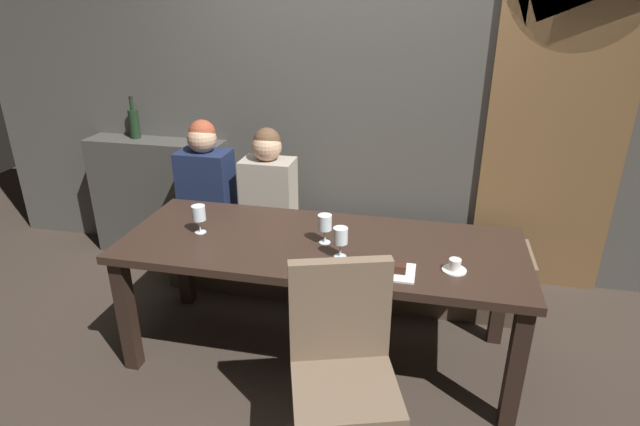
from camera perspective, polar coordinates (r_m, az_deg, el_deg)
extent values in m
plane|color=#382D26|center=(3.22, 0.07, -15.11)|extent=(9.00, 9.00, 0.00)
cube|color=#4C4944|center=(3.76, 4.24, 15.53)|extent=(6.00, 0.12, 3.00)
cube|color=brown|center=(3.83, 24.41, 6.78)|extent=(0.90, 0.05, 2.10)
cube|color=#413E3A|center=(4.36, -17.13, 1.69)|extent=(1.10, 0.28, 0.95)
cube|color=black|center=(3.11, -20.61, -10.50)|extent=(0.08, 0.08, 0.69)
cube|color=black|center=(2.73, 20.81, -15.80)|extent=(0.08, 0.08, 0.69)
cube|color=black|center=(3.63, -14.84, -4.72)|extent=(0.08, 0.08, 0.69)
cube|color=black|center=(3.30, 19.38, -8.25)|extent=(0.08, 0.08, 0.69)
cube|color=#302119|center=(2.84, 0.07, -3.65)|extent=(2.20, 0.84, 0.04)
cube|color=#4A3C2E|center=(3.70, 2.42, -6.37)|extent=(2.50, 0.40, 0.35)
cube|color=brown|center=(3.59, 2.48, -3.25)|extent=(2.50, 0.44, 0.10)
cylinder|color=#302119|center=(2.61, -0.77, -20.03)|extent=(0.04, 0.04, 0.42)
cylinder|color=#302119|center=(2.57, 7.62, -21.05)|extent=(0.04, 0.04, 0.42)
cube|color=brown|center=(2.29, 2.76, -19.12)|extent=(0.55, 0.55, 0.08)
cube|color=brown|center=(2.26, 2.22, -10.63)|extent=(0.44, 0.19, 0.48)
cube|color=#192342|center=(3.74, -12.46, 2.65)|extent=(0.36, 0.24, 0.54)
sphere|color=tan|center=(3.63, -12.95, 8.04)|extent=(0.20, 0.20, 0.20)
sphere|color=brown|center=(3.63, -12.94, 8.62)|extent=(0.18, 0.18, 0.18)
cube|color=#9E9384|center=(3.61, -5.69, 2.05)|extent=(0.36, 0.24, 0.50)
sphere|color=tan|center=(3.50, -5.91, 7.31)|extent=(0.20, 0.20, 0.20)
sphere|color=brown|center=(3.50, -5.88, 7.91)|extent=(0.18, 0.18, 0.18)
cylinder|color=black|center=(4.30, -19.87, 9.23)|extent=(0.08, 0.08, 0.22)
cylinder|color=black|center=(4.27, -20.15, 11.24)|extent=(0.03, 0.03, 0.09)
cylinder|color=black|center=(4.26, -20.25, 11.94)|extent=(0.03, 0.03, 0.02)
cylinder|color=silver|center=(2.68, 2.24, -4.81)|extent=(0.06, 0.06, 0.00)
cylinder|color=silver|center=(2.66, 2.25, -4.06)|extent=(0.01, 0.01, 0.07)
cylinder|color=silver|center=(2.62, 2.28, -2.51)|extent=(0.08, 0.08, 0.08)
cylinder|color=silver|center=(3.01, -13.08, -2.08)|extent=(0.06, 0.06, 0.00)
cylinder|color=silver|center=(3.00, -13.15, -1.39)|extent=(0.01, 0.01, 0.07)
cylinder|color=silver|center=(2.97, -13.29, 0.01)|extent=(0.08, 0.08, 0.08)
cylinder|color=gold|center=(2.97, -13.25, -0.32)|extent=(0.07, 0.07, 0.04)
cylinder|color=silver|center=(2.82, 0.53, -3.26)|extent=(0.06, 0.06, 0.00)
cylinder|color=silver|center=(2.80, 0.53, -2.53)|extent=(0.01, 0.01, 0.07)
cylinder|color=silver|center=(2.77, 0.54, -1.04)|extent=(0.08, 0.08, 0.08)
cylinder|color=white|center=(2.63, 14.63, -6.14)|extent=(0.12, 0.12, 0.01)
cylinder|color=white|center=(2.61, 14.70, -5.53)|extent=(0.06, 0.06, 0.06)
cylinder|color=brown|center=(2.60, 14.75, -5.06)|extent=(0.05, 0.05, 0.01)
cube|color=white|center=(2.55, 8.34, -6.47)|extent=(0.19, 0.19, 0.01)
cube|color=#381E14|center=(2.54, 8.60, -6.00)|extent=(0.08, 0.06, 0.04)
cube|color=silver|center=(2.56, 5.18, -6.30)|extent=(0.06, 0.17, 0.01)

